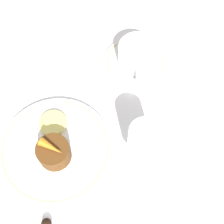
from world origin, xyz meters
TOP-DOWN VIEW (x-y plane):
  - ground_plane at (0.00, 0.00)m, footprint 3.00×3.00m
  - dinner_plate at (-0.01, -0.01)m, footprint 0.24×0.24m
  - saucer at (-0.25, 0.16)m, footprint 0.16×0.16m
  - coffee_cup at (-0.25, 0.16)m, footprint 0.12×0.10m
  - spoon at (-0.20, 0.15)m, footprint 0.08×0.09m
  - wine_glass at (-0.01, 0.17)m, footprint 0.06×0.06m
  - fork at (-0.19, -0.01)m, footprint 0.06×0.19m
  - dessert_cake at (0.01, -0.01)m, footprint 0.07×0.07m
  - carrot_garnish at (0.01, -0.01)m, footprint 0.04×0.05m
  - pineapple_slice at (-0.07, -0.02)m, footprint 0.06×0.06m
  - chocolate_truffle at (0.14, -0.01)m, footprint 0.02×0.02m

SIDE VIEW (x-z plane):
  - ground_plane at x=0.00m, z-range 0.00..0.00m
  - fork at x=-0.19m, z-range 0.00..0.01m
  - saucer at x=-0.25m, z-range 0.00..0.01m
  - dinner_plate at x=-0.01m, z-range 0.00..0.02m
  - chocolate_truffle at x=0.14m, z-range 0.00..0.02m
  - spoon at x=-0.20m, z-range 0.01..0.01m
  - pineapple_slice at x=-0.07m, z-range 0.01..0.02m
  - dessert_cake at x=0.01m, z-range 0.01..0.06m
  - coffee_cup at x=-0.25m, z-range 0.01..0.07m
  - carrot_garnish at x=0.01m, z-range 0.06..0.08m
  - wine_glass at x=-0.01m, z-range 0.02..0.14m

